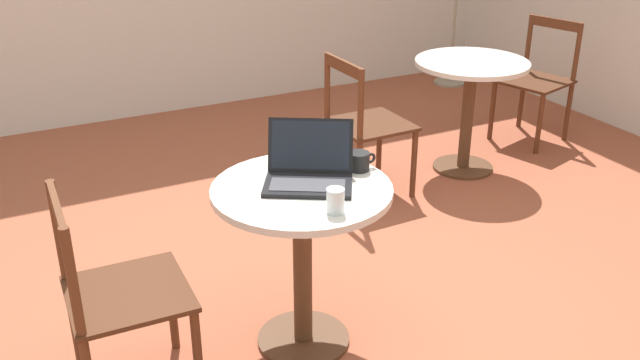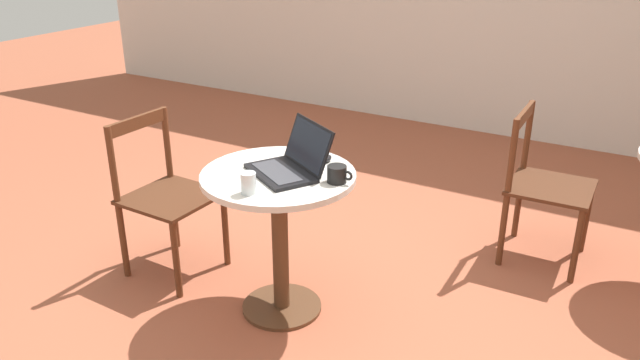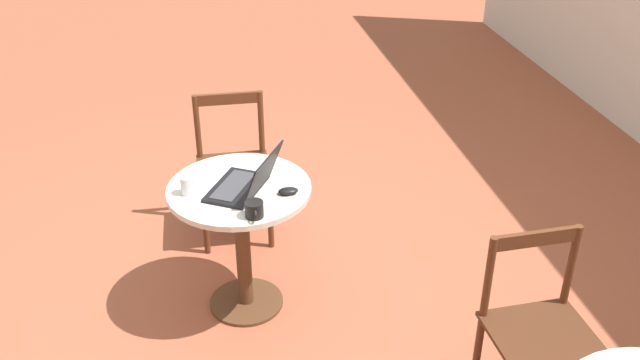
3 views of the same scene
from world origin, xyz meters
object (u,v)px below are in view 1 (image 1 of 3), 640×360
chair_near_left (116,297)px  chair_mid_right (537,80)px  laptop (309,172)px  drinking_glass (335,201)px  cafe_table_near (302,228)px  mug (359,161)px  cafe_table_mid (470,88)px  chair_mid_left (365,126)px  mouse (302,158)px

chair_near_left → chair_mid_right: (3.37, 1.43, 0.00)m
laptop → drinking_glass: (-0.03, -0.28, 0.00)m
cafe_table_near → mug: (0.29, 0.04, 0.22)m
cafe_table_mid → mug: bearing=-142.1°
cafe_table_mid → mug: 1.92m
cafe_table_near → chair_mid_right: chair_mid_right is taller
chair_mid_right → laptop: 2.95m
chair_near_left → laptop: laptop is taller
chair_mid_left → mouse: bearing=-132.3°
laptop → mug: size_ratio=3.67×
cafe_table_near → cafe_table_mid: same height
chair_mid_right → drinking_glass: 3.12m
cafe_table_mid → mouse: size_ratio=7.54×
cafe_table_near → chair_mid_right: (2.60, 1.45, -0.12)m
chair_mid_right → drinking_glass: (-2.59, -1.71, 0.35)m
mouse → drinking_glass: bearing=-101.4°
chair_near_left → laptop: (0.81, 0.01, 0.35)m
cafe_table_mid → drinking_glass: bearing=-140.4°
mug → chair_mid_right: bearing=31.4°
chair_near_left → chair_mid_right: size_ratio=1.00×
cafe_table_mid → chair_mid_left: 0.81m
cafe_table_near → mug: bearing=8.8°
mouse → mug: 0.26m
chair_mid_left → mug: 1.39m
chair_near_left → chair_mid_right: 3.66m
cafe_table_mid → chair_near_left: (-2.56, -1.19, -0.12)m
chair_mid_left → drinking_glass: chair_mid_left is taller
chair_mid_left → mug: chair_mid_left is taller
chair_near_left → drinking_glass: size_ratio=9.17×
chair_mid_right → drinking_glass: chair_mid_right is taller
cafe_table_near → mouse: 0.33m
cafe_table_mid → mug: mug is taller
cafe_table_mid → chair_near_left: 2.83m
cafe_table_mid → chair_near_left: size_ratio=0.86×
cafe_table_near → drinking_glass: size_ratio=7.86×
chair_near_left → laptop: bearing=0.4°
chair_mid_left → mug: bearing=-121.4°
chair_mid_right → laptop: bearing=-150.9°
mouse → cafe_table_near: bearing=-116.3°
chair_mid_left → laptop: bearing=-129.0°
chair_near_left → mouse: (0.88, 0.21, 0.32)m
cafe_table_near → drinking_glass: 0.35m
chair_mid_left → laptop: (-0.95, -1.17, 0.35)m
cafe_table_mid → chair_mid_left: size_ratio=0.86×
chair_near_left → drinking_glass: (0.78, -0.28, 0.35)m
chair_near_left → chair_mid_left: bearing=33.7°
cafe_table_mid → chair_mid_left: bearing=-178.6°
laptop → mouse: 0.22m
cafe_table_mid → chair_mid_left: chair_mid_left is taller
drinking_glass → cafe_table_mid: bearing=39.6°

